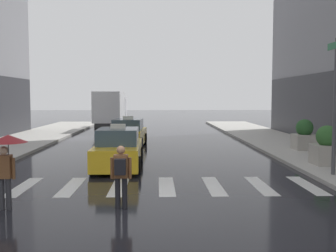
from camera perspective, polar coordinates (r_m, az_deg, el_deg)
name	(u,v)px	position (r m, az deg, el deg)	size (l,w,h in m)	color
ground_plane	(138,214)	(10.02, -4.33, -12.59)	(160.00, 160.00, 0.00)	black
crosswalk_markings	(143,186)	(12.91, -3.68, -8.73)	(11.30, 2.80, 0.01)	silver
taxi_lead	(118,150)	(16.30, -7.24, -3.48)	(1.97, 4.56, 1.80)	gold
taxi_second	(128,134)	(23.18, -5.79, -1.19)	(2.11, 4.62, 1.80)	gold
box_truck	(111,109)	(34.32, -8.32, 2.41)	(2.29, 7.54, 3.35)	#2D2D2D
pedestrian_with_umbrella	(7,151)	(10.82, -22.41, -3.42)	(0.96, 0.96, 1.94)	#333338
pedestrian_with_backpack	(121,172)	(10.20, -6.87, -6.68)	(0.55, 0.43, 1.65)	black
planter_near_corner	(327,147)	(17.29, 22.14, -2.82)	(1.10, 1.10, 1.60)	#A8A399
planter_mid_block	(304,136)	(21.76, 19.24, -1.37)	(1.10, 1.10, 1.60)	#A8A399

